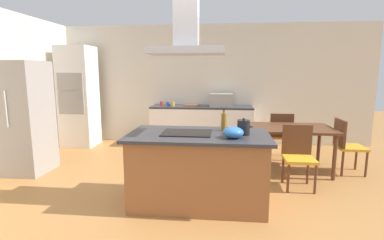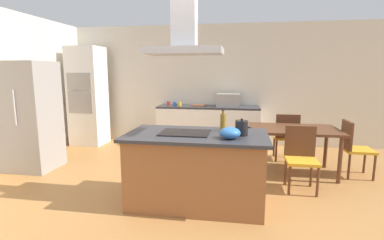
{
  "view_description": "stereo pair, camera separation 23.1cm",
  "coord_description": "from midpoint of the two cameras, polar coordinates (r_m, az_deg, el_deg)",
  "views": [
    {
      "loc": [
        0.29,
        -3.46,
        1.65
      ],
      "look_at": [
        -0.12,
        0.4,
        1.0
      ],
      "focal_mm": 27.03,
      "sensor_mm": 36.0,
      "label": 1
    },
    {
      "loc": [
        0.52,
        -3.43,
        1.65
      ],
      "look_at": [
        -0.12,
        0.4,
        1.0
      ],
      "focal_mm": 27.03,
      "sensor_mm": 36.0,
      "label": 2
    }
  ],
  "objects": [
    {
      "name": "ground",
      "position": [
        5.22,
        1.38,
        -8.91
      ],
      "size": [
        16.0,
        16.0,
        0.0
      ],
      "primitive_type": "plane",
      "color": "#AD753D"
    },
    {
      "name": "wall_back",
      "position": [
        6.71,
        2.67,
        6.93
      ],
      "size": [
        7.2,
        0.1,
        2.7
      ],
      "primitive_type": "cube",
      "color": "beige",
      "rests_on": "ground"
    },
    {
      "name": "kitchen_island",
      "position": [
        3.67,
        -0.55,
        -9.54
      ],
      "size": [
        1.73,
        0.96,
        0.9
      ],
      "color": "#995B33",
      "rests_on": "ground"
    },
    {
      "name": "cooktop",
      "position": [
        3.56,
        -2.9,
        -2.55
      ],
      "size": [
        0.6,
        0.44,
        0.01
      ],
      "primitive_type": "cube",
      "color": "black",
      "rests_on": "kitchen_island"
    },
    {
      "name": "tea_kettle",
      "position": [
        3.5,
        8.3,
        -1.45
      ],
      "size": [
        0.2,
        0.15,
        0.2
      ],
      "color": "black",
      "rests_on": "kitchen_island"
    },
    {
      "name": "olive_oil_bottle",
      "position": [
        3.71,
        4.52,
        -0.34
      ],
      "size": [
        0.07,
        0.07,
        0.28
      ],
      "color": "olive",
      "rests_on": "kitchen_island"
    },
    {
      "name": "mixing_bowl",
      "position": [
        3.31,
        6.16,
        -2.47
      ],
      "size": [
        0.24,
        0.24,
        0.13
      ],
      "primitive_type": "ellipsoid",
      "color": "#2D6BB7",
      "rests_on": "kitchen_island"
    },
    {
      "name": "back_counter",
      "position": [
        6.46,
        0.88,
        -1.21
      ],
      "size": [
        2.23,
        0.62,
        0.9
      ],
      "color": "white",
      "rests_on": "ground"
    },
    {
      "name": "countertop_microwave",
      "position": [
        6.35,
        4.77,
        3.96
      ],
      "size": [
        0.5,
        0.38,
        0.28
      ],
      "primitive_type": "cube",
      "color": "#9E9993",
      "rests_on": "back_counter"
    },
    {
      "name": "coffee_mug_red",
      "position": [
        6.57,
        -7.03,
        3.27
      ],
      "size": [
        0.08,
        0.08,
        0.09
      ],
      "primitive_type": "cylinder",
      "color": "red",
      "rests_on": "back_counter"
    },
    {
      "name": "coffee_mug_blue",
      "position": [
        6.45,
        -5.75,
        3.18
      ],
      "size": [
        0.08,
        0.08,
        0.09
      ],
      "primitive_type": "cylinder",
      "color": "#2D56B2",
      "rests_on": "back_counter"
    },
    {
      "name": "coffee_mug_yellow",
      "position": [
        6.42,
        -4.82,
        3.16
      ],
      "size": [
        0.08,
        0.08,
        0.09
      ],
      "primitive_type": "cylinder",
      "color": "gold",
      "rests_on": "back_counter"
    },
    {
      "name": "cutting_board",
      "position": [
        6.46,
        -1.04,
        2.92
      ],
      "size": [
        0.34,
        0.24,
        0.02
      ],
      "primitive_type": "cube",
      "color": "brown",
      "rests_on": "back_counter"
    },
    {
      "name": "wall_oven_stack",
      "position": [
        6.95,
        -22.37,
        4.26
      ],
      "size": [
        0.7,
        0.66,
        2.2
      ],
      "color": "white",
      "rests_on": "ground"
    },
    {
      "name": "refrigerator",
      "position": [
        5.53,
        -31.71,
        0.39
      ],
      "size": [
        0.8,
        0.73,
        1.82
      ],
      "color": "#9E9993",
      "rests_on": "ground"
    },
    {
      "name": "dining_table",
      "position": [
        5.0,
        17.26,
        -2.27
      ],
      "size": [
        1.4,
        0.9,
        0.75
      ],
      "color": "#59331E",
      "rests_on": "ground"
    },
    {
      "name": "chair_at_right_end",
      "position": [
        5.29,
        26.97,
        -4.01
      ],
      "size": [
        0.42,
        0.42,
        0.89
      ],
      "color": "gold",
      "rests_on": "ground"
    },
    {
      "name": "chair_facing_back_wall",
      "position": [
        5.67,
        15.91,
        -2.48
      ],
      "size": [
        0.42,
        0.42,
        0.89
      ],
      "color": "gold",
      "rests_on": "ground"
    },
    {
      "name": "chair_facing_island",
      "position": [
        4.4,
        18.81,
        -6.03
      ],
      "size": [
        0.42,
        0.42,
        0.89
      ],
      "color": "gold",
      "rests_on": "ground"
    },
    {
      "name": "range_hood",
      "position": [
        3.51,
        -3.07,
        16.89
      ],
      "size": [
        0.9,
        0.55,
        0.78
      ],
      "color": "#ADADB2"
    }
  ]
}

